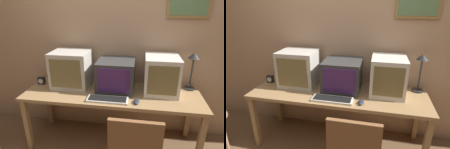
{
  "view_description": "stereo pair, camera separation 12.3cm",
  "coord_description": "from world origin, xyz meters",
  "views": [
    {
      "loc": [
        0.3,
        -1.02,
        1.67
      ],
      "look_at": [
        0.0,
        0.9,
        0.92
      ],
      "focal_mm": 30.0,
      "sensor_mm": 36.0,
      "label": 1
    },
    {
      "loc": [
        0.42,
        -1.0,
        1.67
      ],
      "look_at": [
        0.0,
        0.9,
        0.92
      ],
      "focal_mm": 30.0,
      "sensor_mm": 36.0,
      "label": 2
    }
  ],
  "objects": [
    {
      "name": "monitor_right",
      "position": [
        0.54,
        1.0,
        0.91
      ],
      "size": [
        0.37,
        0.41,
        0.42
      ],
      "color": "beige",
      "rests_on": "desk"
    },
    {
      "name": "desk_lamp",
      "position": [
        0.9,
        1.13,
        1.02
      ],
      "size": [
        0.13,
        0.13,
        0.44
      ],
      "color": "black",
      "rests_on": "desk"
    },
    {
      "name": "monitor_center",
      "position": [
        0.03,
        1.0,
        0.88
      ],
      "size": [
        0.43,
        0.42,
        0.36
      ],
      "color": "#333333",
      "rests_on": "desk"
    },
    {
      "name": "keyboard_main",
      "position": [
        -0.02,
        0.7,
        0.71
      ],
      "size": [
        0.43,
        0.15,
        0.03
      ],
      "color": "beige",
      "rests_on": "desk"
    },
    {
      "name": "desk",
      "position": [
        0.0,
        0.9,
        0.63
      ],
      "size": [
        2.01,
        0.64,
        0.7
      ],
      "color": "#99754C",
      "rests_on": "ground_plane"
    },
    {
      "name": "monitor_left",
      "position": [
        -0.51,
        1.0,
        0.92
      ],
      "size": [
        0.44,
        0.37,
        0.44
      ],
      "color": "#B7B2A8",
      "rests_on": "desk"
    },
    {
      "name": "wall_back",
      "position": [
        0.0,
        1.28,
        1.3
      ],
      "size": [
        8.0,
        0.08,
        2.6
      ],
      "color": "tan",
      "rests_on": "ground_plane"
    },
    {
      "name": "mouse_near_keyboard",
      "position": [
        0.29,
        0.7,
        0.72
      ],
      "size": [
        0.06,
        0.11,
        0.03
      ],
      "color": "#282D3D",
      "rests_on": "desk"
    },
    {
      "name": "desk_clock",
      "position": [
        -0.92,
        1.0,
        0.75
      ],
      "size": [
        0.08,
        0.05,
        0.09
      ],
      "color": "black",
      "rests_on": "desk"
    }
  ]
}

